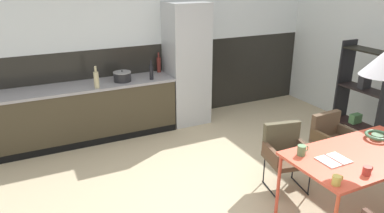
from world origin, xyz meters
name	(u,v)px	position (x,y,z in m)	size (l,w,h in m)	color
ground_plane	(248,204)	(0.00, 0.00, 0.00)	(8.16, 8.16, 0.00)	tan
back_wall_splashback_dark	(155,82)	(0.00, 2.93, 0.67)	(6.27, 0.12, 1.34)	black
back_wall_panel_upper	(153,3)	(0.00, 2.93, 2.01)	(6.27, 0.12, 1.34)	silver
kitchen_counter	(75,114)	(-1.45, 2.57, 0.44)	(3.11, 0.63, 0.88)	#3D3424
refrigerator_column	(187,64)	(0.44, 2.57, 1.02)	(0.66, 0.60, 2.04)	#ADAFB2
dining_table	(363,157)	(0.92, -0.65, 0.70)	(1.57, 0.84, 0.75)	#DA4E36
armchair_far_side	(332,135)	(1.43, 0.22, 0.48)	(0.51, 0.49, 0.75)	brown
armchair_near_window	(285,149)	(0.60, 0.15, 0.50)	(0.56, 0.55, 0.79)	brown
fruit_bowl	(377,136)	(1.34, -0.48, 0.79)	(0.27, 0.27, 0.06)	#4C704C
open_book	(334,160)	(0.53, -0.63, 0.75)	(0.28, 0.24, 0.02)	white
mug_tall_blue	(367,171)	(0.60, -0.95, 0.79)	(0.12, 0.08, 0.08)	#B23D33
mug_dark_espresso	(337,180)	(0.22, -0.95, 0.79)	(0.12, 0.08, 0.09)	gold
mug_white_ceramic	(302,150)	(0.33, -0.40, 0.80)	(0.13, 0.09, 0.10)	#5B8456
cooking_pot	(122,76)	(-0.69, 2.51, 0.96)	(0.28, 0.28, 0.18)	black
bottle_wine_green	(96,79)	(-1.13, 2.33, 1.02)	(0.07, 0.07, 0.33)	tan
bottle_spice_small	(151,72)	(-0.25, 2.40, 1.01)	(0.06, 0.06, 0.31)	black
bottle_oil_tall	(159,64)	(0.02, 2.78, 1.02)	(0.07, 0.07, 0.34)	maroon
open_shelf_unit	(363,93)	(2.49, 0.67, 0.78)	(0.30, 0.80, 1.52)	black
pendant_lamp_over_table_near	(383,63)	(0.92, -0.68, 1.70)	(0.40, 0.40, 1.06)	black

